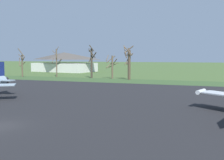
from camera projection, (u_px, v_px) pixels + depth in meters
name	position (u px, v px, depth m)	size (l,w,h in m)	color
asphalt_apron	(79.00, 100.00, 39.15)	(106.23, 52.03, 0.05)	black
grass_verge_strip	(138.00, 81.00, 69.08)	(166.23, 12.00, 0.06)	#355129
bare_tree_far_left	(22.00, 64.00, 83.98)	(2.63, 2.66, 8.69)	brown
bare_tree_left_of_center	(57.00, 62.00, 85.03)	(3.33, 3.32, 9.33)	brown
bare_tree_center	(92.00, 61.00, 79.70)	(2.50, 2.89, 9.60)	#42382D
bare_tree_right_of_center	(112.00, 65.00, 77.95)	(3.33, 3.62, 6.73)	brown
bare_tree_far_right	(128.00, 62.00, 73.92)	(2.94, 2.80, 9.27)	brown
bare_tree_backdrop_extra	(129.00, 63.00, 73.92)	(2.47, 3.31, 9.25)	brown
visitor_building	(64.00, 62.00, 115.53)	(27.53, 18.47, 8.04)	silver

